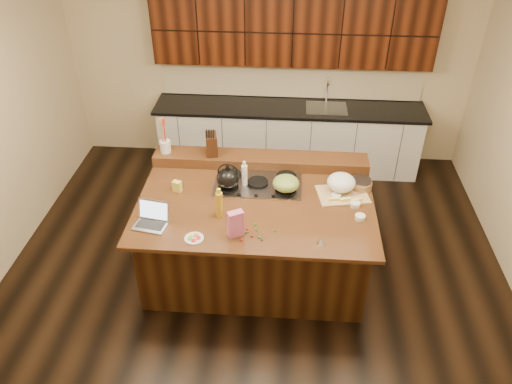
{
  "coord_description": "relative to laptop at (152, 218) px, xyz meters",
  "views": [
    {
      "loc": [
        0.31,
        -4.06,
        3.94
      ],
      "look_at": [
        0.0,
        0.05,
        1.0
      ],
      "focal_mm": 35.0,
      "sensor_mm": 36.0,
      "label": 1
    }
  ],
  "objects": [
    {
      "name": "kitchen_timer",
      "position": [
        1.6,
        -0.18,
        -0.02
      ],
      "size": [
        0.1,
        0.1,
        0.07
      ],
      "primitive_type": "cone",
      "rotation": [
        0.0,
        0.0,
        0.28
      ],
      "color": "silver",
      "rests_on": "island"
    },
    {
      "name": "ramekin_c",
      "position": [
        1.96,
        0.42,
        -0.04
      ],
      "size": [
        0.11,
        0.11,
        0.04
      ],
      "primitive_type": "cylinder",
      "rotation": [
        0.0,
        0.0,
        0.12
      ],
      "color": "white",
      "rests_on": "island"
    },
    {
      "name": "strainer_bowl",
      "position": [
        2.04,
        0.74,
        -0.01
      ],
      "size": [
        0.29,
        0.29,
        0.09
      ],
      "primitive_type": "cylinder",
      "rotation": [
        0.0,
        0.0,
        -0.22
      ],
      "color": "#996B3F",
      "rests_on": "island"
    },
    {
      "name": "cooktop",
      "position": [
        0.96,
        0.72,
        -0.04
      ],
      "size": [
        0.92,
        0.52,
        0.05
      ],
      "color": "gray",
      "rests_on": "island"
    },
    {
      "name": "laptop",
      "position": [
        0.0,
        0.0,
        0.0
      ],
      "size": [
        0.34,
        0.29,
        0.21
      ],
      "rotation": [
        0.0,
        0.0,
        -0.17
      ],
      "color": "#B7B7BC",
      "rests_on": "island"
    },
    {
      "name": "room",
      "position": [
        0.96,
        0.42,
        0.37
      ],
      "size": [
        5.52,
        5.02,
        2.72
      ],
      "color": "black",
      "rests_on": "ground"
    },
    {
      "name": "package_box",
      "position": [
        0.13,
        0.54,
        0.0
      ],
      "size": [
        0.1,
        0.08,
        0.12
      ],
      "primitive_type": "cube",
      "rotation": [
        0.0,
        0.0,
        -0.3
      ],
      "color": "#E3D550",
      "rests_on": "island"
    },
    {
      "name": "ramekin_a",
      "position": [
        1.99,
        0.21,
        -0.04
      ],
      "size": [
        0.11,
        0.11,
        0.04
      ],
      "primitive_type": "cylinder",
      "rotation": [
        0.0,
        0.0,
        -0.06
      ],
      "color": "white",
      "rests_on": "island"
    },
    {
      "name": "green_bowl",
      "position": [
        1.26,
        0.59,
        0.06
      ],
      "size": [
        0.36,
        0.36,
        0.15
      ],
      "primitive_type": "ellipsoid",
      "rotation": [
        0.0,
        0.0,
        -0.36
      ],
      "color": "olive",
      "rests_on": "cooktop"
    },
    {
      "name": "gumdrop_1",
      "position": [
        0.99,
        0.04,
        -0.05
      ],
      "size": [
        0.02,
        0.02,
        0.02
      ],
      "primitive_type": "ellipsoid",
      "color": "#198C26",
      "rests_on": "island"
    },
    {
      "name": "gumdrop_12",
      "position": [
        0.91,
        -0.03,
        -0.05
      ],
      "size": [
        0.02,
        0.02,
        0.02
      ],
      "primitive_type": "ellipsoid",
      "color": "red",
      "rests_on": "island"
    },
    {
      "name": "island",
      "position": [
        0.96,
        0.42,
        -0.51
      ],
      "size": [
        2.4,
        1.6,
        0.92
      ],
      "color": "black",
      "rests_on": "ground"
    },
    {
      "name": "gumdrop_6",
      "position": [
        0.8,
        -0.08,
        -0.05
      ],
      "size": [
        0.02,
        0.02,
        0.02
      ],
      "primitive_type": "ellipsoid",
      "color": "red",
      "rests_on": "island"
    },
    {
      "name": "back_counter",
      "position": [
        1.26,
        2.65,
        0.01
      ],
      "size": [
        3.7,
        0.66,
        2.4
      ],
      "color": "silver",
      "rests_on": "ground"
    },
    {
      "name": "gumdrop_5",
      "position": [
        1.18,
        -0.04,
        -0.05
      ],
      "size": [
        0.02,
        0.02,
        0.02
      ],
      "primitive_type": "ellipsoid",
      "color": "#198C26",
      "rests_on": "island"
    },
    {
      "name": "pink_bag",
      "position": [
        0.82,
        -0.11,
        0.08
      ],
      "size": [
        0.16,
        0.14,
        0.27
      ],
      "primitive_type": "cube",
      "rotation": [
        0.0,
        0.0,
        0.51
      ],
      "color": "#CC608F",
      "rests_on": "island"
    },
    {
      "name": "gumdrop_3",
      "position": [
        1.0,
        -0.04,
        -0.05
      ],
      "size": [
        0.02,
        0.02,
        0.02
      ],
      "primitive_type": "ellipsoid",
      "color": "#198C26",
      "rests_on": "island"
    },
    {
      "name": "gumdrop_10",
      "position": [
        0.97,
        -0.13,
        -0.05
      ],
      "size": [
        0.02,
        0.02,
        0.02
      ],
      "primitive_type": "ellipsoid",
      "color": "red",
      "rests_on": "island"
    },
    {
      "name": "wooden_tray",
      "position": [
        1.83,
        0.65,
        0.03
      ],
      "size": [
        0.57,
        0.46,
        0.21
      ],
      "rotation": [
        0.0,
        0.0,
        0.19
      ],
      "color": "tan",
      "rests_on": "island"
    },
    {
      "name": "gumdrop_2",
      "position": [
        0.83,
        -0.11,
        -0.05
      ],
      "size": [
        0.02,
        0.02,
        0.02
      ],
      "primitive_type": "ellipsoid",
      "color": "red",
      "rests_on": "island"
    },
    {
      "name": "gumdrop_11",
      "position": [
        0.91,
        -0.08,
        -0.05
      ],
      "size": [
        0.02,
        0.02,
        0.02
      ],
      "primitive_type": "ellipsoid",
      "color": "#198C26",
      "rests_on": "island"
    },
    {
      "name": "gumdrop_8",
      "position": [
        0.88,
        -0.19,
        -0.05
      ],
      "size": [
        0.02,
        0.02,
        0.02
      ],
      "primitive_type": "ellipsoid",
      "color": "red",
      "rests_on": "island"
    },
    {
      "name": "back_ledge",
      "position": [
        0.96,
        1.12,
        0.0
      ],
      "size": [
        2.4,
        0.3,
        0.12
      ],
      "primitive_type": "cube",
      "color": "black",
      "rests_on": "island"
    },
    {
      "name": "gumdrop_0",
      "position": [
        0.78,
        0.04,
        -0.05
      ],
      "size": [
        0.02,
        0.02,
        0.02
      ],
      "primitive_type": "ellipsoid",
      "color": "red",
      "rests_on": "island"
    },
    {
      "name": "gumdrop_4",
      "position": [
        0.77,
        0.02,
        -0.05
      ],
      "size": [
        0.02,
        0.02,
        0.02
      ],
      "primitive_type": "ellipsoid",
      "color": "red",
      "rests_on": "island"
    },
    {
      "name": "gumdrop_7",
      "position": [
        1.06,
        -0.17,
        -0.05
      ],
      "size": [
        0.02,
        0.02,
        0.02
      ],
      "primitive_type": "ellipsoid",
      "color": "#198C26",
      "rests_on": "island"
    },
    {
      "name": "knife_block",
      "position": [
        0.41,
        1.12,
        0.18
      ],
      "size": [
        0.16,
        0.22,
        0.24
      ],
      "primitive_type": "cube",
      "rotation": [
        0.0,
        0.0,
        0.22
      ],
      "color": "black",
      "rests_on": "back_ledge"
    },
    {
      "name": "kettle",
      "position": [
        0.66,
        0.59,
        0.09
      ],
      "size": [
        0.26,
        0.26,
        0.21
      ],
      "primitive_type": "ellipsoid",
      "rotation": [
        0.0,
        0.0,
        -0.1
      ],
      "color": "black",
      "rests_on": "cooktop"
    },
    {
      "name": "oil_bottle",
      "position": [
        0.63,
        0.16,
        0.08
      ],
      "size": [
        0.09,
        0.09,
        0.27
      ],
      "primitive_type": "cylinder",
      "rotation": [
        0.0,
        0.0,
        0.4
      ],
      "color": "gold",
      "rests_on": "island"
    },
    {
      "name": "ramekin_b",
      "position": [
        1.78,
        0.54,
        -0.04
      ],
      "size": [
        0.12,
        0.12,
        0.04
      ],
      "primitive_type": "cylinder",
      "rotation": [
        0.0,
        0.0,
        -0.24
      ],
      "color": "white",
      "rests_on": "island"
    },
    {
      "name": "utensil_crock",
      "position": [
        -0.11,
        1.12,
        0.13
      ],
      "size": [
        0.14,
        0.14,
        0.14
      ],
      "primitive_type": "cylinder",
      "rotation": [
        0.0,
        0.0,
        -0.19
      ],
      "color": "white",
      "rests_on": "back_ledge"
    },
    {
      "name": "gumdrop_14",
      "position": [
        0.92,
        -0.06,
        -0.05
      ],
      "size": [
        0.02,
        0.02,
        0.02
      ],
      "primitive_type": "ellipsoid",
      "color": "red",
      "rests_on": "island"
    },
    {
      "name": "vinegar_bottle",
      "position": [
        0.82,
        0.69,
        0.07
      ],
      "size": [
        0.08,
        0.08,
        0.25
      ],
      "primitive_type": "cylinder",
      "rotation": [
        0.0,
        0.0,
        0.4
      ],
      "color": "silver",
      "rests_on": "island"
    },
    {
      "name": "candy_plate",
      "position": [
        0.44,
        -0.2,
        -0.05
      ],
      "size": [
        0.23,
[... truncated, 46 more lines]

